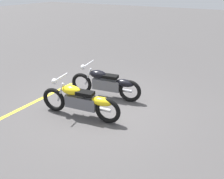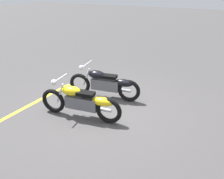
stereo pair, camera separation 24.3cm
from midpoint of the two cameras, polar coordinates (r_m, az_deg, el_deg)
The scene contains 4 objects.
ground_plane at distance 6.46m, azimuth -4.05°, elevation -4.61°, with size 60.00×60.00×0.00m, color #474444.
motorcycle_bright_foreground at distance 5.86m, azimuth -8.67°, elevation -2.96°, with size 2.22×0.67×1.04m.
motorcycle_dark_foreground at distance 6.84m, azimuth -2.65°, elevation 1.48°, with size 2.22×0.69×1.04m.
parking_stripe_near at distance 7.11m, azimuth -19.76°, elevation -3.19°, with size 3.20×0.12×0.01m, color yellow.
Camera 2 is at (2.87, -4.84, 3.16)m, focal length 37.00 mm.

